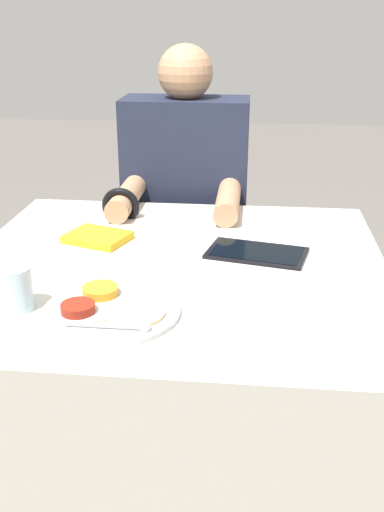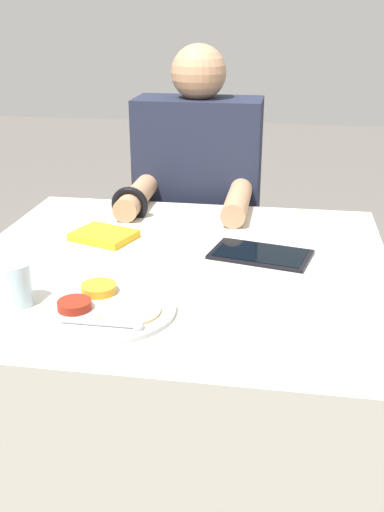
% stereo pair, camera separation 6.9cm
% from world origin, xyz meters
% --- Properties ---
extents(ground_plane, '(12.00, 12.00, 0.00)m').
position_xyz_m(ground_plane, '(0.00, 0.00, 0.00)').
color(ground_plane, '#605B56').
extents(dining_table, '(1.01, 0.96, 0.70)m').
position_xyz_m(dining_table, '(0.00, 0.00, 0.35)').
color(dining_table, beige).
rests_on(dining_table, ground_plane).
extents(thali_tray, '(0.28, 0.28, 0.03)m').
position_xyz_m(thali_tray, '(-0.09, -0.26, 0.71)').
color(thali_tray, '#B7BABF').
rests_on(thali_tray, dining_table).
extents(red_notebook, '(0.18, 0.16, 0.02)m').
position_xyz_m(red_notebook, '(-0.22, 0.13, 0.71)').
color(red_notebook, silver).
rests_on(red_notebook, dining_table).
extents(tablet_device, '(0.26, 0.19, 0.01)m').
position_xyz_m(tablet_device, '(0.20, 0.08, 0.70)').
color(tablet_device, black).
rests_on(tablet_device, dining_table).
extents(person_diner, '(0.41, 0.49, 1.17)m').
position_xyz_m(person_diner, '(-0.04, 0.63, 0.54)').
color(person_diner, black).
rests_on(person_diner, ground_plane).
extents(drinking_glass, '(0.07, 0.07, 0.09)m').
position_xyz_m(drinking_glass, '(-0.28, -0.26, 0.75)').
color(drinking_glass, silver).
rests_on(drinking_glass, dining_table).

